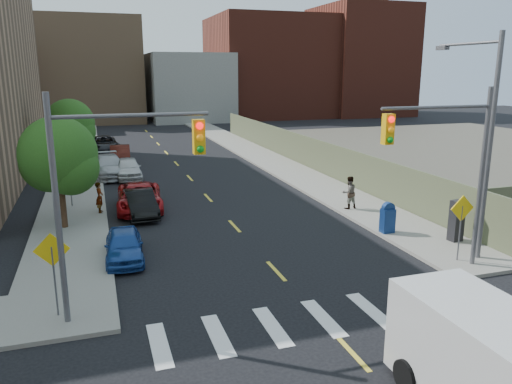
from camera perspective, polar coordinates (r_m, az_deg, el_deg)
sidewalk_nw at (r=50.98m, az=-19.47°, el=4.52°), size 3.50×73.00×0.15m
sidewalk_ne at (r=52.86m, az=-2.39°, el=5.60°), size 3.50×73.00×0.15m
fence_north at (r=40.68m, az=5.28°, el=4.77°), size 0.12×44.00×2.50m
gravel_lot at (r=52.42m, az=23.23°, el=4.38°), size 36.00×42.00×0.06m
bg_bldg_midwest at (r=80.90m, az=-18.26°, el=13.05°), size 14.00×16.00×15.00m
bg_bldg_center at (r=80.23m, az=-7.88°, el=11.80°), size 12.00×16.00×10.00m
bg_bldg_east at (r=85.71m, az=1.33°, el=14.05°), size 18.00×18.00×16.00m
bg_bldg_fareast at (r=90.51m, az=11.70°, el=14.40°), size 14.00×16.00×18.00m
smokestack at (r=92.74m, az=14.11°, el=17.35°), size 1.80×1.80×28.00m
signal_nw at (r=15.21m, az=-16.40°, el=1.65°), size 4.59×0.30×7.00m
signal_ne at (r=19.56m, az=21.31°, el=3.86°), size 4.59×0.30×7.00m
streetlight_ne at (r=21.58m, az=24.57°, el=6.27°), size 0.25×3.70×9.00m
warn_sign_nw at (r=16.45m, az=-22.23°, el=-7.13°), size 1.06×0.06×2.83m
warn_sign_ne at (r=21.24m, az=22.42°, el=-2.54°), size 1.06×0.06×2.83m
warn_sign_midwest at (r=29.47m, az=-20.56°, el=1.97°), size 1.06×0.06×2.83m
tree_west_near at (r=25.34m, az=-21.62°, el=3.49°), size 3.66×3.64×5.52m
tree_west_far at (r=40.19m, az=-20.47°, el=7.06°), size 3.66×3.64×5.52m
parked_car_blue at (r=21.10m, az=-14.85°, el=-5.92°), size 1.65×3.78×1.27m
parked_car_black at (r=27.19m, az=-13.10°, el=-1.28°), size 1.67×4.23×1.37m
parked_car_red at (r=28.30m, az=-13.17°, el=-0.62°), size 2.74×5.33×1.44m
parked_car_silver at (r=37.75m, az=-16.48°, el=2.84°), size 2.69×5.60×1.57m
parked_car_white at (r=36.84m, az=-14.41°, el=2.65°), size 1.77×4.39×1.50m
parked_car_maroon at (r=42.97m, az=-15.26°, el=4.14°), size 1.82×4.62×1.50m
parked_car_grey at (r=49.64m, az=-16.96°, el=5.27°), size 2.89×5.57×1.50m
cargo_van at (r=12.41m, az=25.88°, el=-17.90°), size 2.34×5.57×2.55m
mailbox at (r=24.12m, az=14.81°, el=-2.87°), size 0.60×0.46×1.46m
payphone at (r=23.86m, az=21.94°, el=-3.06°), size 0.60×0.51×1.85m
pedestrian_west at (r=27.83m, az=-17.44°, el=-0.59°), size 0.47×0.65×1.66m
pedestrian_east at (r=27.76m, az=10.58°, el=-0.06°), size 0.94×0.76×1.80m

